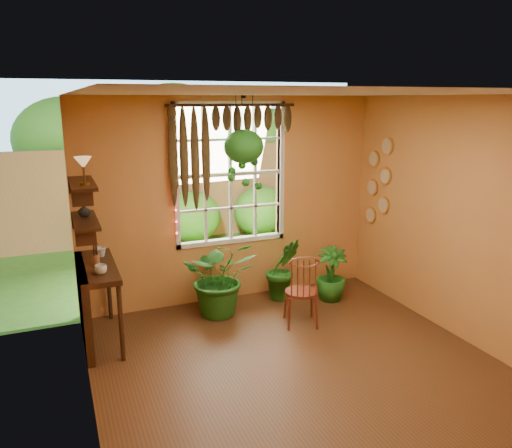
# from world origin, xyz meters

# --- Properties ---
(floor) EXTENTS (4.50, 4.50, 0.00)m
(floor) POSITION_xyz_m (0.00, 0.00, 0.00)
(floor) COLOR #502E17
(floor) RESTS_ON ground
(ceiling) EXTENTS (4.50, 4.50, 0.00)m
(ceiling) POSITION_xyz_m (0.00, 0.00, 2.70)
(ceiling) COLOR silver
(ceiling) RESTS_ON wall_back
(wall_back) EXTENTS (4.00, 0.00, 4.00)m
(wall_back) POSITION_xyz_m (0.00, 2.25, 1.35)
(wall_back) COLOR #C47E43
(wall_back) RESTS_ON floor
(wall_left) EXTENTS (0.00, 4.50, 4.50)m
(wall_left) POSITION_xyz_m (-2.00, 0.00, 1.35)
(wall_left) COLOR #C47E43
(wall_left) RESTS_ON floor
(wall_right) EXTENTS (0.00, 4.50, 4.50)m
(wall_right) POSITION_xyz_m (2.00, 0.00, 1.35)
(wall_right) COLOR #C47E43
(wall_right) RESTS_ON floor
(window) EXTENTS (1.52, 0.10, 1.86)m
(window) POSITION_xyz_m (0.00, 2.28, 1.70)
(window) COLOR silver
(window) RESTS_ON wall_back
(valance_vine) EXTENTS (1.70, 0.12, 1.10)m
(valance_vine) POSITION_xyz_m (-0.08, 2.16, 2.28)
(valance_vine) COLOR #351E0E
(valance_vine) RESTS_ON window
(string_lights) EXTENTS (0.03, 0.03, 1.54)m
(string_lights) POSITION_xyz_m (-0.76, 2.19, 1.75)
(string_lights) COLOR #FF2633
(string_lights) RESTS_ON window
(wall_plates) EXTENTS (0.04, 0.32, 1.10)m
(wall_plates) POSITION_xyz_m (1.98, 1.79, 1.55)
(wall_plates) COLOR beige
(wall_plates) RESTS_ON wall_right
(counter_ledge) EXTENTS (0.40, 1.20, 0.90)m
(counter_ledge) POSITION_xyz_m (-1.91, 1.60, 0.55)
(counter_ledge) COLOR #351E0E
(counter_ledge) RESTS_ON floor
(shelf_lower) EXTENTS (0.25, 0.90, 0.04)m
(shelf_lower) POSITION_xyz_m (-1.88, 1.60, 1.40)
(shelf_lower) COLOR #351E0E
(shelf_lower) RESTS_ON wall_left
(shelf_upper) EXTENTS (0.25, 0.90, 0.04)m
(shelf_upper) POSITION_xyz_m (-1.88, 1.60, 1.80)
(shelf_upper) COLOR #351E0E
(shelf_upper) RESTS_ON wall_left
(backyard) EXTENTS (14.00, 10.00, 12.00)m
(backyard) POSITION_xyz_m (0.24, 6.87, 1.28)
(backyard) COLOR #285017
(backyard) RESTS_ON ground
(windsor_chair) EXTENTS (0.49, 0.50, 1.04)m
(windsor_chair) POSITION_xyz_m (0.47, 1.10, 0.30)
(windsor_chair) COLOR maroon
(windsor_chair) RESTS_ON floor
(potted_plant_left) EXTENTS (1.08, 0.99, 1.00)m
(potted_plant_left) POSITION_xyz_m (-0.33, 1.76, 0.50)
(potted_plant_left) COLOR #1A4D14
(potted_plant_left) RESTS_ON floor
(potted_plant_mid) EXTENTS (0.50, 0.41, 0.85)m
(potted_plant_mid) POSITION_xyz_m (0.61, 1.93, 0.43)
(potted_plant_mid) COLOR #1A4D14
(potted_plant_mid) RESTS_ON floor
(potted_plant_right) EXTENTS (0.51, 0.51, 0.73)m
(potted_plant_right) POSITION_xyz_m (1.20, 1.65, 0.37)
(potted_plant_right) COLOR #1A4D14
(potted_plant_right) RESTS_ON floor
(hanging_basket) EXTENTS (0.50, 0.50, 1.18)m
(hanging_basket) POSITION_xyz_m (0.09, 2.02, 2.02)
(hanging_basket) COLOR black
(hanging_basket) RESTS_ON ceiling
(cup_a) EXTENTS (0.15, 0.15, 0.10)m
(cup_a) POSITION_xyz_m (-1.78, 1.27, 0.95)
(cup_a) COLOR silver
(cup_a) RESTS_ON counter_ledge
(cup_b) EXTENTS (0.12, 0.12, 0.11)m
(cup_b) POSITION_xyz_m (-1.72, 1.89, 0.95)
(cup_b) COLOR beige
(cup_b) RESTS_ON counter_ledge
(brush_jar) EXTENTS (0.09, 0.09, 0.32)m
(brush_jar) POSITION_xyz_m (-1.80, 1.60, 1.03)
(brush_jar) COLOR brown
(brush_jar) RESTS_ON counter_ledge
(shelf_vase) EXTENTS (0.16, 0.16, 0.14)m
(shelf_vase) POSITION_xyz_m (-1.87, 1.74, 1.49)
(shelf_vase) COLOR #B2AD99
(shelf_vase) RESTS_ON shelf_lower
(tiffany_lamp) EXTENTS (0.17, 0.17, 0.28)m
(tiffany_lamp) POSITION_xyz_m (-1.86, 1.37, 2.03)
(tiffany_lamp) COLOR brown
(tiffany_lamp) RESTS_ON shelf_upper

